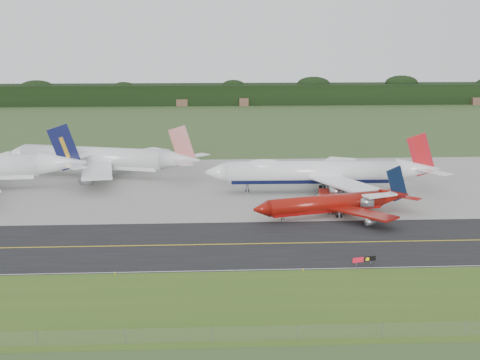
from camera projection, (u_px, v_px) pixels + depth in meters
name	position (u px, v px, depth m)	size (l,w,h in m)	color
ground	(295.00, 237.00, 140.82)	(600.00, 600.00, 0.00)	#395226
grass_verge	(324.00, 302.00, 106.68)	(400.00, 30.00, 0.01)	#3A5E1B
taxiway	(297.00, 243.00, 136.91)	(400.00, 32.00, 0.02)	black
apron	(271.00, 184.00, 190.56)	(400.00, 78.00, 0.01)	gray
taxiway_centreline	(297.00, 243.00, 136.91)	(400.00, 0.40, 0.00)	yellow
taxiway_edge_line	(309.00, 269.00, 121.79)	(400.00, 0.25, 0.00)	silver
perimeter_fence	(340.00, 331.00, 93.76)	(320.00, 0.10, 320.00)	slate
horizon_treeline	(235.00, 95.00, 406.67)	(700.00, 25.00, 12.00)	black
jet_ba_747	(320.00, 172.00, 180.24)	(63.69, 52.91, 16.05)	white
jet_red_737	(335.00, 203.00, 157.00)	(39.87, 31.76, 10.96)	maroon
jet_star_tail	(102.00, 158.00, 199.94)	(60.88, 49.72, 16.35)	silver
taxiway_sign	(364.00, 259.00, 123.60)	(4.62, 1.48, 1.59)	slate
edge_marker_left	(115.00, 273.00, 118.93)	(0.16, 0.16, 0.50)	yellow
edge_marker_center	(303.00, 270.00, 120.71)	(0.16, 0.16, 0.50)	yellow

